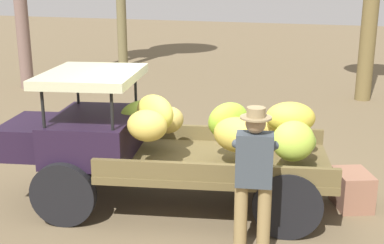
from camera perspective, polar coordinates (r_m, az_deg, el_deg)
name	(u,v)px	position (r m, az deg, el deg)	size (l,w,h in m)	color
ground_plane	(214,204)	(7.20, 2.46, -9.26)	(60.00, 60.00, 0.00)	brown
truck	(159,141)	(6.89, -3.72, -2.12)	(4.65, 2.51, 1.86)	black
farmer	(254,174)	(5.60, 7.00, -5.81)	(0.52, 0.49, 1.75)	olive
wooden_crate	(352,190)	(7.37, 17.63, -7.27)	(0.59, 0.44, 0.51)	#8D604A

